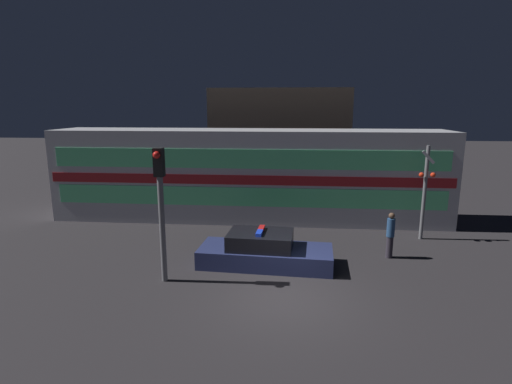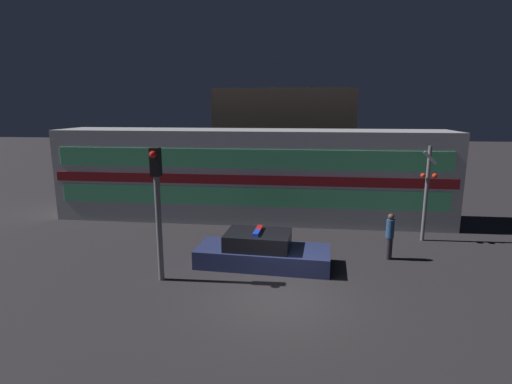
{
  "view_description": "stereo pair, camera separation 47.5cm",
  "coord_description": "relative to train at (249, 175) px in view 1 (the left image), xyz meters",
  "views": [
    {
      "loc": [
        0.13,
        -11.14,
        5.65
      ],
      "look_at": [
        -1.39,
        5.7,
        2.05
      ],
      "focal_mm": 28.0,
      "sensor_mm": 36.0,
      "label": 1
    },
    {
      "loc": [
        0.6,
        -11.09,
        5.65
      ],
      "look_at": [
        -1.39,
        5.7,
        2.05
      ],
      "focal_mm": 28.0,
      "sensor_mm": 36.0,
      "label": 2
    }
  ],
  "objects": [
    {
      "name": "ground_plane",
      "position": [
        2.03,
        -8.84,
        -2.27
      ],
      "size": [
        120.0,
        120.0,
        0.0
      ],
      "primitive_type": "plane",
      "color": "#262326"
    },
    {
      "name": "traffic_light_corner",
      "position": [
        -1.98,
        -7.95,
        0.44
      ],
      "size": [
        0.3,
        0.46,
        4.41
      ],
      "color": "slate",
      "rests_on": "ground_plane"
    },
    {
      "name": "pedestrian",
      "position": [
        5.94,
        -5.12,
        -1.36
      ],
      "size": [
        0.3,
        0.3,
        1.77
      ],
      "color": "#2D2833",
      "rests_on": "ground_plane"
    },
    {
      "name": "train",
      "position": [
        0.0,
        0.0,
        0.0
      ],
      "size": [
        19.61,
        3.09,
        4.55
      ],
      "color": "silver",
      "rests_on": "ground_plane"
    },
    {
      "name": "building_left",
      "position": [
        1.27,
        8.36,
        1.16
      ],
      "size": [
        9.37,
        4.44,
        6.87
      ],
      "color": "brown",
      "rests_on": "ground_plane"
    },
    {
      "name": "police_car",
      "position": [
        1.22,
        -6.28,
        -1.78
      ],
      "size": [
        4.9,
        2.13,
        1.35
      ],
      "rotation": [
        0.0,
        0.0,
        -0.06
      ],
      "color": "navy",
      "rests_on": "ground_plane"
    },
    {
      "name": "crossing_signal_near",
      "position": [
        7.84,
        -2.74,
        -0.07
      ],
      "size": [
        0.68,
        0.33,
        4.09
      ],
      "color": "slate",
      "rests_on": "ground_plane"
    }
  ]
}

